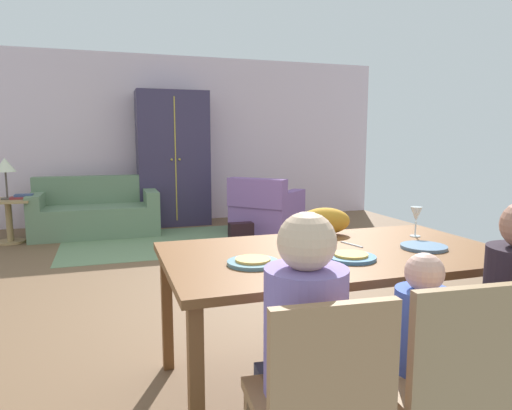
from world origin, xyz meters
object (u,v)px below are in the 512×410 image
(dining_chair_man, at_px, (320,400))
(table_lamp, at_px, (5,166))
(plate_near_child, at_px, (351,257))
(cat, at_px, (325,221))
(book_upper, at_px, (24,195))
(dining_table, at_px, (334,263))
(person_child, at_px, (415,370))
(armchair, at_px, (266,211))
(book_lower, at_px, (19,198))
(wine_glass, at_px, (416,215))
(handbag, at_px, (241,232))
(person_man, at_px, (301,369))
(couch, at_px, (96,213))
(dining_chair_child, at_px, (443,377))
(person_woman, at_px, (511,334))
(armoire, at_px, (173,159))
(side_table, at_px, (9,215))
(plate_near_man, at_px, (253,263))
(plate_near_woman, at_px, (424,247))

(dining_chair_man, bearing_deg, table_lamp, 109.33)
(plate_near_child, xyz_separation_m, cat, (0.15, 0.60, 0.08))
(book_upper, bearing_deg, dining_table, -64.12)
(dining_chair_man, distance_m, person_child, 0.54)
(armchair, bearing_deg, book_lower, 172.39)
(plate_near_child, bearing_deg, wine_glass, 28.90)
(book_upper, distance_m, handbag, 2.92)
(table_lamp, bearing_deg, person_man, -69.99)
(couch, xyz_separation_m, book_lower, (-0.94, -0.26, 0.29))
(dining_chair_man, height_order, couch, dining_chair_man)
(book_lower, distance_m, book_upper, 0.07)
(dining_chair_child, bearing_deg, person_woman, 19.06)
(armoire, xyz_separation_m, side_table, (-2.26, -0.71, -0.67))
(wine_glass, height_order, handbag, wine_glass)
(table_lamp, bearing_deg, person_woman, -60.95)
(dining_chair_man, bearing_deg, armoire, 86.50)
(wine_glass, bearing_deg, dining_table, -164.57)
(dining_table, height_order, cat, cat)
(dining_table, height_order, armoire, armoire)
(dining_table, distance_m, dining_chair_child, 0.90)
(person_man, distance_m, dining_chair_child, 0.52)
(table_lamp, bearing_deg, book_lower, 0.07)
(dining_chair_child, distance_m, armoire, 6.11)
(wine_glass, height_order, book_lower, wine_glass)
(plate_near_man, xyz_separation_m, dining_chair_man, (-0.01, -0.76, -0.28))
(person_man, distance_m, person_child, 0.50)
(couch, height_order, table_lamp, table_lamp)
(plate_near_woman, distance_m, person_child, 0.85)
(plate_near_child, height_order, plate_near_woman, same)
(person_man, bearing_deg, armoire, 86.48)
(plate_near_child, relative_size, couch, 0.15)
(cat, bearing_deg, table_lamp, 135.96)
(table_lamp, distance_m, handbag, 3.17)
(wine_glass, distance_m, side_table, 5.31)
(plate_near_man, distance_m, armchair, 4.48)
(armchair, bearing_deg, dining_chair_child, -101.86)
(dining_chair_child, height_order, cat, cat)
(plate_near_woman, height_order, cat, cat)
(dining_table, distance_m, wine_glass, 0.70)
(plate_near_child, height_order, dining_chair_child, dining_chair_child)
(plate_near_man, xyz_separation_m, person_woman, (1.00, -0.58, -0.26))
(plate_near_man, bearing_deg, person_man, -89.74)
(cat, relative_size, armoire, 0.15)
(wine_glass, height_order, book_upper, wine_glass)
(armoire, relative_size, side_table, 3.62)
(wine_glass, relative_size, dining_chair_man, 0.21)
(person_child, bearing_deg, person_man, 179.41)
(person_child, relative_size, couch, 0.54)
(plate_near_child, bearing_deg, armoire, 91.40)
(wine_glass, relative_size, couch, 0.11)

